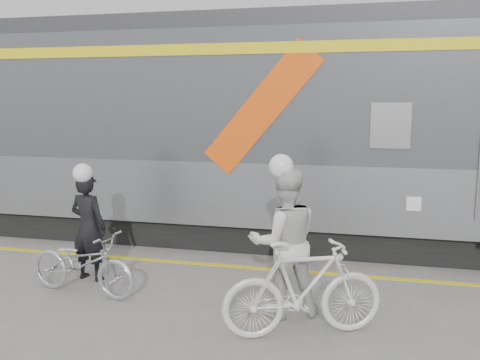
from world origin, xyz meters
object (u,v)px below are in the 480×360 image
(man, at_px, (88,227))
(bicycle_right, at_px, (303,289))
(bicycle_left, at_px, (82,263))
(woman, at_px, (284,242))

(man, distance_m, bicycle_right, 3.47)
(bicycle_left, height_order, bicycle_right, bicycle_right)
(woman, distance_m, bicycle_right, 0.72)
(bicycle_left, relative_size, woman, 0.91)
(man, distance_m, woman, 3.03)
(man, relative_size, bicycle_right, 0.86)
(bicycle_right, bearing_deg, bicycle_left, 57.22)
(bicycle_right, bearing_deg, woman, 6.14)
(man, bearing_deg, bicycle_right, 170.24)
(bicycle_left, bearing_deg, woman, -81.27)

